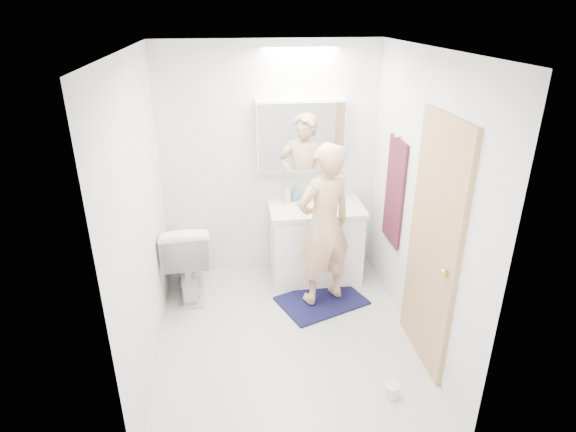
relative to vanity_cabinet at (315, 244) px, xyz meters
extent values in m
plane|color=silver|center=(-0.43, -0.96, -0.39)|extent=(2.50, 2.50, 0.00)
plane|color=white|center=(-0.43, -0.96, 2.01)|extent=(2.50, 2.50, 0.00)
plane|color=white|center=(-0.43, 0.29, 0.81)|extent=(2.50, 0.00, 2.50)
plane|color=white|center=(-0.43, -2.21, 0.81)|extent=(2.50, 0.00, 2.50)
plane|color=white|center=(-1.53, -0.96, 0.81)|extent=(0.00, 2.50, 2.50)
plane|color=white|center=(0.67, -0.96, 0.81)|extent=(0.00, 2.50, 2.50)
cube|color=white|center=(0.00, 0.00, 0.00)|extent=(0.90, 0.55, 0.78)
cube|color=white|center=(0.00, 0.00, 0.41)|extent=(0.95, 0.58, 0.04)
cylinder|color=white|center=(0.00, 0.03, 0.45)|extent=(0.36, 0.36, 0.03)
cylinder|color=#BBBBC0|center=(0.00, 0.22, 0.51)|extent=(0.02, 0.02, 0.16)
cube|color=white|center=(-0.13, 0.21, 1.11)|extent=(0.88, 0.14, 0.70)
cube|color=silver|center=(-0.13, 0.13, 1.11)|extent=(0.84, 0.01, 0.66)
imported|color=white|center=(-1.31, -0.11, 0.01)|extent=(0.49, 0.81, 0.81)
cube|color=#14133D|center=(-0.02, -0.47, -0.38)|extent=(0.95, 0.81, 0.02)
imported|color=tan|center=(-0.02, -0.47, 0.44)|extent=(0.67, 0.56, 1.56)
cube|color=tan|center=(0.65, -1.31, 0.61)|extent=(0.04, 0.80, 2.00)
sphere|color=gold|center=(0.61, -1.61, 0.56)|extent=(0.06, 0.06, 0.06)
cube|color=#111736|center=(0.64, -0.41, 0.71)|extent=(0.02, 0.42, 1.00)
cylinder|color=silver|center=(0.63, -0.41, 1.23)|extent=(0.07, 0.02, 0.02)
imported|color=beige|center=(-0.27, 0.15, 0.53)|extent=(0.11, 0.11, 0.21)
imported|color=#5388B2|center=(-0.18, 0.18, 0.52)|extent=(0.11, 0.11, 0.17)
imported|color=#4044C2|center=(0.20, 0.16, 0.48)|extent=(0.14, 0.14, 0.10)
cylinder|color=white|center=(0.26, -1.76, -0.34)|extent=(0.11, 0.11, 0.10)
camera|label=1|loc=(-0.87, -4.35, 2.28)|focal=29.72mm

